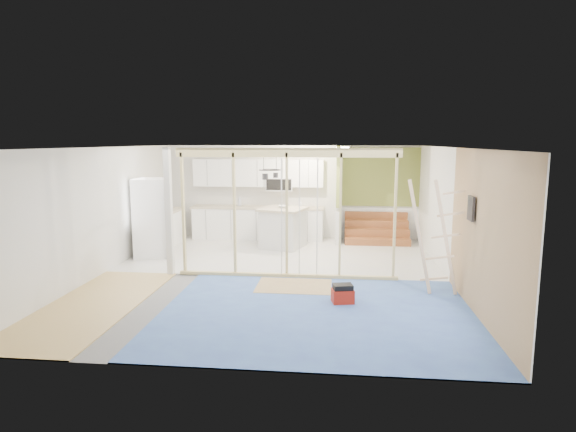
# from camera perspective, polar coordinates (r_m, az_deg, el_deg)

# --- Properties ---
(room) EXTENTS (7.01, 8.01, 2.61)m
(room) POSITION_cam_1_polar(r_m,az_deg,el_deg) (9.51, -1.94, 0.28)
(room) COLOR slate
(room) RESTS_ON ground
(floor_overlays) EXTENTS (7.00, 8.00, 0.03)m
(floor_overlays) POSITION_cam_1_polar(r_m,az_deg,el_deg) (9.84, -1.43, -7.12)
(floor_overlays) COLOR silver
(floor_overlays) RESTS_ON room
(stud_frame) EXTENTS (4.66, 0.14, 2.60)m
(stud_frame) POSITION_cam_1_polar(r_m,az_deg,el_deg) (9.51, -3.40, 2.03)
(stud_frame) COLOR #CFBE7E
(stud_frame) RESTS_ON room
(base_cabinets) EXTENTS (4.45, 2.24, 0.93)m
(base_cabinets) POSITION_cam_1_polar(r_m,az_deg,el_deg) (13.20, -6.85, -1.01)
(base_cabinets) COLOR white
(base_cabinets) RESTS_ON room
(upper_cabinets) EXTENTS (3.60, 0.41, 0.85)m
(upper_cabinets) POSITION_cam_1_polar(r_m,az_deg,el_deg) (13.33, -3.29, 4.99)
(upper_cabinets) COLOR white
(upper_cabinets) RESTS_ON room
(green_partition) EXTENTS (2.25, 1.51, 2.60)m
(green_partition) POSITION_cam_1_polar(r_m,az_deg,el_deg) (13.11, 9.17, 0.98)
(green_partition) COLOR olive
(green_partition) RESTS_ON room
(pot_rack) EXTENTS (0.52, 0.52, 0.72)m
(pot_rack) POSITION_cam_1_polar(r_m,az_deg,el_deg) (11.34, -2.19, 5.21)
(pot_rack) COLOR black
(pot_rack) RESTS_ON room
(sheathing_panel) EXTENTS (0.02, 4.00, 2.60)m
(sheathing_panel) POSITION_cam_1_polar(r_m,az_deg,el_deg) (7.77, 22.20, -2.34)
(sheathing_panel) COLOR tan
(sheathing_panel) RESTS_ON room
(electrical_panel) EXTENTS (0.04, 0.30, 0.40)m
(electrical_panel) POSITION_cam_1_polar(r_m,az_deg,el_deg) (8.27, 20.87, 0.85)
(electrical_panel) COLOR #333337
(electrical_panel) RESTS_ON room
(ceiling_light) EXTENTS (0.32, 0.32, 0.08)m
(ceiling_light) POSITION_cam_1_polar(r_m,az_deg,el_deg) (12.32, 6.50, 7.98)
(ceiling_light) COLOR #FFEABF
(ceiling_light) RESTS_ON room
(fridge) EXTENTS (1.02, 0.99, 1.86)m
(fridge) POSITION_cam_1_polar(r_m,az_deg,el_deg) (11.76, -15.88, -0.23)
(fridge) COLOR white
(fridge) RESTS_ON room
(island) EXTENTS (1.32, 1.32, 1.04)m
(island) POSITION_cam_1_polar(r_m,az_deg,el_deg) (12.29, -0.59, -1.45)
(island) COLOR silver
(island) RESTS_ON room
(bowl) EXTENTS (0.27, 0.27, 0.06)m
(bowl) POSITION_cam_1_polar(r_m,az_deg,el_deg) (12.24, -0.58, 1.12)
(bowl) COLOR beige
(bowl) RESTS_ON island
(soap_bottle_a) EXTENTS (0.12, 0.13, 0.30)m
(soap_bottle_a) POSITION_cam_1_polar(r_m,az_deg,el_deg) (13.45, -5.78, 1.82)
(soap_bottle_a) COLOR #A7AEBA
(soap_bottle_a) RESTS_ON base_cabinets
(soap_bottle_b) EXTENTS (0.10, 0.10, 0.18)m
(soap_bottle_b) POSITION_cam_1_polar(r_m,az_deg,el_deg) (13.10, 1.49, 1.42)
(soap_bottle_b) COLOR white
(soap_bottle_b) RESTS_ON base_cabinets
(toolbox) EXTENTS (0.40, 0.34, 0.34)m
(toolbox) POSITION_cam_1_polar(r_m,az_deg,el_deg) (8.27, 6.50, -9.21)
(toolbox) COLOR #A51C0F
(toolbox) RESTS_ON room
(ladder) EXTENTS (1.09, 0.19, 2.04)m
(ladder) POSITION_cam_1_polar(r_m,az_deg,el_deg) (8.90, 17.14, -2.39)
(ladder) COLOR beige
(ladder) RESTS_ON room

